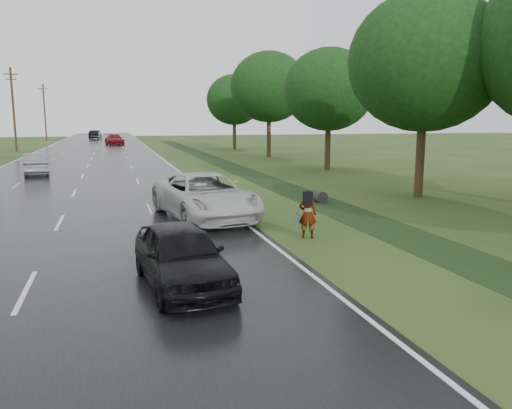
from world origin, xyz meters
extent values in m
plane|color=#253E16|center=(0.00, 0.00, 0.00)|extent=(220.00, 220.00, 0.00)
cube|color=black|center=(0.00, 45.00, 0.02)|extent=(14.00, 180.00, 0.04)
cube|color=silver|center=(6.75, 45.00, 0.04)|extent=(0.12, 180.00, 0.01)
cube|color=silver|center=(-6.75, 45.00, 0.04)|extent=(0.12, 180.00, 0.01)
cube|color=silver|center=(0.00, 45.00, 0.04)|extent=(0.12, 180.00, 0.01)
cube|color=black|center=(11.50, 20.00, 0.00)|extent=(2.20, 120.00, 0.01)
cylinder|color=#2D2D2D|center=(11.50, 10.00, 0.25)|extent=(0.56, 1.00, 0.56)
cylinder|color=#332514|center=(-9.20, 55.00, 5.00)|extent=(0.26, 0.26, 10.00)
cube|color=#332514|center=(-9.20, 55.00, 9.20)|extent=(1.60, 0.12, 0.12)
cube|color=#332514|center=(-9.20, 55.00, 8.60)|extent=(1.20, 0.10, 0.10)
cylinder|color=#332514|center=(-9.20, 85.00, 5.00)|extent=(0.26, 0.26, 10.00)
cube|color=#332514|center=(-9.20, 85.00, 9.20)|extent=(1.60, 0.12, 0.12)
cube|color=#332514|center=(-9.20, 85.00, 8.60)|extent=(1.20, 0.10, 0.10)
cylinder|color=#332514|center=(17.00, 10.00, 1.92)|extent=(0.44, 0.44, 3.84)
ellipsoid|color=black|center=(17.00, 10.00, 6.69)|extent=(7.60, 7.60, 6.84)
cylinder|color=#332514|center=(18.20, 24.00, 1.76)|extent=(0.44, 0.44, 3.52)
ellipsoid|color=black|center=(18.20, 24.00, 6.14)|extent=(7.00, 7.00, 6.30)
cylinder|color=#332514|center=(17.80, 38.00, 2.08)|extent=(0.44, 0.44, 4.16)
ellipsoid|color=black|center=(17.80, 38.00, 7.16)|extent=(8.00, 8.00, 7.20)
cylinder|color=#332514|center=(17.50, 52.00, 1.84)|extent=(0.44, 0.44, 3.68)
ellipsoid|color=black|center=(17.50, 52.00, 6.38)|extent=(7.20, 7.20, 6.48)
imported|color=#A5998C|center=(8.20, 3.20, 0.81)|extent=(0.70, 0.59, 1.62)
cube|color=black|center=(8.11, 2.99, 1.38)|extent=(0.37, 0.31, 0.45)
cube|color=#364E42|center=(7.92, 3.42, 0.59)|extent=(0.32, 0.48, 0.37)
cube|color=black|center=(7.92, 3.42, 0.81)|extent=(0.10, 0.16, 0.03)
imported|color=#BABABA|center=(5.50, 7.33, 0.92)|extent=(3.94, 6.74, 1.76)
imported|color=black|center=(3.50, -0.62, 0.78)|extent=(2.20, 4.52, 1.48)
imported|color=gray|center=(-3.16, 26.16, 0.79)|extent=(2.15, 4.72, 1.50)
imported|color=maroon|center=(2.42, 67.80, 0.84)|extent=(3.17, 5.85, 1.61)
imported|color=black|center=(-1.00, 90.97, 0.89)|extent=(2.42, 5.36, 1.71)
camera|label=1|loc=(2.06, -11.94, 3.92)|focal=35.00mm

